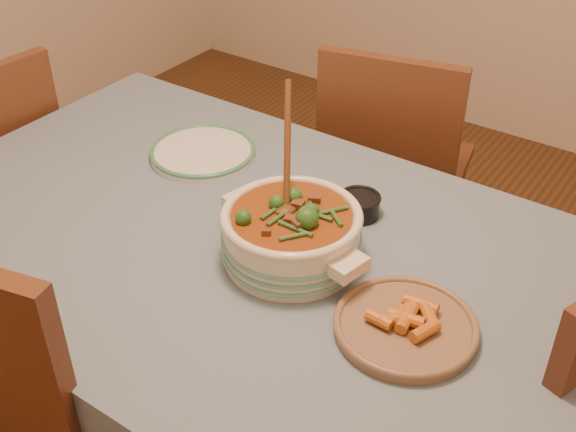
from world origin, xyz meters
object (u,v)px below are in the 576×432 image
object	(u,v)px
white_plate	(203,152)
condiment_bowl	(359,204)
chair_far	(392,163)
stew_casserole	(291,230)
fried_plate	(406,324)
dining_table	(233,265)

from	to	relation	value
white_plate	condiment_bowl	xyz separation A→B (m)	(0.49, 0.00, 0.02)
white_plate	condiment_bowl	world-z (taller)	condiment_bowl
condiment_bowl	chair_far	bearing A→B (deg)	109.01
stew_casserole	fried_plate	world-z (taller)	stew_casserole
dining_table	fried_plate	world-z (taller)	fried_plate
stew_casserole	dining_table	bearing A→B (deg)	-177.80
condiment_bowl	fried_plate	xyz separation A→B (m)	(0.28, -0.30, -0.01)
dining_table	fried_plate	size ratio (longest dim) A/B	4.74
white_plate	condiment_bowl	size ratio (longest dim) A/B	2.52
dining_table	condiment_bowl	size ratio (longest dim) A/B	13.32
dining_table	chair_far	distance (m)	0.84
stew_casserole	chair_far	world-z (taller)	stew_casserole
stew_casserole	condiment_bowl	bearing A→B (deg)	80.88
condiment_bowl	chair_far	xyz separation A→B (m)	(-0.20, 0.59, -0.25)
dining_table	chair_far	xyz separation A→B (m)	(-0.00, 0.84, -0.13)
dining_table	stew_casserole	size ratio (longest dim) A/B	4.24
condiment_bowl	fried_plate	size ratio (longest dim) A/B	0.36
white_plate	chair_far	bearing A→B (deg)	64.14
stew_casserole	chair_far	xyz separation A→B (m)	(-0.17, 0.83, -0.30)
condiment_bowl	fried_plate	bearing A→B (deg)	-46.71
dining_table	condiment_bowl	xyz separation A→B (m)	(0.20, 0.24, 0.12)
dining_table	stew_casserole	xyz separation A→B (m)	(0.17, 0.01, 0.17)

